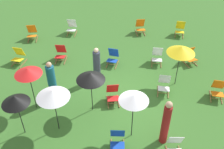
{
  "coord_description": "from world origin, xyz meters",
  "views": [
    {
      "loc": [
        -0.48,
        -7.9,
        7.7
      ],
      "look_at": [
        0.0,
        1.2,
        0.5
      ],
      "focal_mm": 42.87,
      "sensor_mm": 36.0,
      "label": 1
    }
  ],
  "objects": [
    {
      "name": "deckchair_11",
      "position": [
        -0.03,
        0.08,
        0.37
      ],
      "size": [
        0.51,
        0.78,
        0.83
      ],
      "rotation": [
        0.0,
        0.0,
        0.05
      ],
      "color": "olive",
      "rests_on": "ground"
    },
    {
      "name": "deckchair_13",
      "position": [
        4.06,
        5.28,
        0.37
      ],
      "size": [
        0.66,
        0.86,
        0.83
      ],
      "rotation": [
        0.0,
        0.0,
        -0.27
      ],
      "color": "olive",
      "rests_on": "ground"
    },
    {
      "name": "person_0",
      "position": [
        -2.43,
        0.33,
        0.88
      ],
      "size": [
        0.33,
        0.33,
        1.86
      ],
      "rotation": [
        0.0,
        0.0,
        3.14
      ],
      "color": "#195972",
      "rests_on": "ground"
    },
    {
      "name": "umbrella_0",
      "position": [
        -2.09,
        -1.29,
        1.74
      ],
      "size": [
        1.13,
        1.13,
        1.88
      ],
      "color": "black",
      "rests_on": "ground"
    },
    {
      "name": "umbrella_5",
      "position": [
        2.8,
        1.05,
        1.79
      ],
      "size": [
        1.16,
        1.16,
        1.95
      ],
      "color": "black",
      "rests_on": "ground"
    },
    {
      "name": "umbrella_1",
      "position": [
        -3.11,
        -0.13,
        1.82
      ],
      "size": [
        1.01,
        1.01,
        1.95
      ],
      "color": "black",
      "rests_on": "ground"
    },
    {
      "name": "deckchair_4",
      "position": [
        0.12,
        2.7,
        0.37
      ],
      "size": [
        0.68,
        0.87,
        0.83
      ],
      "rotation": [
        0.0,
        0.0,
        -0.31
      ],
      "color": "olive",
      "rests_on": "ground"
    },
    {
      "name": "deckchair_1",
      "position": [
        1.87,
        5.66,
        0.37
      ],
      "size": [
        0.51,
        0.78,
        0.83
      ],
      "rotation": [
        0.0,
        0.0,
        0.04
      ],
      "color": "olive",
      "rests_on": "ground"
    },
    {
      "name": "person_2",
      "position": [
        1.62,
        -2.03,
        0.92
      ],
      "size": [
        0.38,
        0.38,
        1.89
      ],
      "rotation": [
        0.0,
        0.0,
        5.73
      ],
      "color": "maroon",
      "rests_on": "ground"
    },
    {
      "name": "deckchair_10",
      "position": [
        4.31,
        0.11,
        0.37
      ],
      "size": [
        0.66,
        0.86,
        0.83
      ],
      "rotation": [
        0.0,
        0.0,
        -0.27
      ],
      "color": "olive",
      "rests_on": "ground"
    },
    {
      "name": "deckchair_14",
      "position": [
        3.85,
        2.59,
        0.37
      ],
      "size": [
        0.69,
        0.87,
        0.83
      ],
      "rotation": [
        0.0,
        0.0,
        0.31
      ],
      "color": "olive",
      "rests_on": "ground"
    },
    {
      "name": "deckchair_12",
      "position": [
        -2.06,
        5.82,
        0.37
      ],
      "size": [
        0.59,
        0.82,
        0.83
      ],
      "rotation": [
        0.0,
        0.0,
        -0.15
      ],
      "color": "olive",
      "rests_on": "ground"
    },
    {
      "name": "ground_plane",
      "position": [
        0.0,
        0.0,
        0.0
      ],
      "size": [
        40.0,
        40.0,
        0.0
      ],
      "primitive_type": "plane",
      "color": "#386B28"
    },
    {
      "name": "umbrella_3",
      "position": [
        -3.32,
        -1.39,
        1.63
      ],
      "size": [
        0.95,
        0.95,
        1.79
      ],
      "color": "black",
      "rests_on": "ground"
    },
    {
      "name": "deckchair_8",
      "position": [
        -4.21,
        5.28,
        0.37
      ],
      "size": [
        0.5,
        0.77,
        0.83
      ],
      "rotation": [
        0.0,
        0.0,
        0.03
      ],
      "color": "olive",
      "rests_on": "ground"
    },
    {
      "name": "person_1",
      "position": [
        -0.65,
        1.52,
        0.78
      ],
      "size": [
        0.44,
        0.44,
        1.67
      ],
      "rotation": [
        0.0,
        0.0,
        4.15
      ],
      "color": "#333847",
      "rests_on": "ground"
    },
    {
      "name": "deckchair_6",
      "position": [
        -2.43,
        3.17,
        0.37
      ],
      "size": [
        0.56,
        0.81,
        0.83
      ],
      "rotation": [
        0.0,
        0.0,
        -0.12
      ],
      "color": "olive",
      "rests_on": "ground"
    },
    {
      "name": "deckchair_7",
      "position": [
        2.17,
        0.56,
        0.37
      ],
      "size": [
        0.63,
        0.84,
        0.83
      ],
      "rotation": [
        0.0,
        0.0,
        -0.21
      ],
      "color": "olive",
      "rests_on": "ground"
    },
    {
      "name": "umbrella_4",
      "position": [
        -0.85,
        -0.37,
        1.69
      ],
      "size": [
        1.07,
        1.07,
        1.85
      ],
      "color": "black",
      "rests_on": "ground"
    },
    {
      "name": "deckchair_2",
      "position": [
        -4.45,
        3.03,
        0.37
      ],
      "size": [
        0.67,
        0.86,
        0.83
      ],
      "rotation": [
        0.0,
        0.0,
        -0.28
      ],
      "color": "olive",
      "rests_on": "ground"
    },
    {
      "name": "deckchair_9",
      "position": [
        2.27,
        2.66,
        0.37
      ],
      "size": [
        0.61,
        0.83,
        0.83
      ],
      "rotation": [
        0.0,
        0.0,
        -0.18
      ],
      "color": "olive",
      "rests_on": "ground"
    },
    {
      "name": "deckchair_5",
      "position": [
        1.88,
        -2.6,
        0.37
      ],
      "size": [
        0.53,
        0.79,
        0.83
      ],
      "rotation": [
        0.0,
        0.0,
        -0.07
      ],
      "color": "olive",
      "rests_on": "ground"
    },
    {
      "name": "deckchair_0",
      "position": [
        0.0,
        -2.23,
        0.37
      ],
      "size": [
        0.54,
        0.8,
        0.83
      ],
      "rotation": [
        0.0,
        0.0,
        -0.08
      ],
      "color": "olive",
      "rests_on": "ground"
    },
    {
      "name": "umbrella_2",
      "position": [
        0.54,
        -1.73,
        1.84
      ],
      "size": [
        0.99,
        0.99,
        1.96
      ],
      "color": "black",
      "rests_on": "ground"
    }
  ]
}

